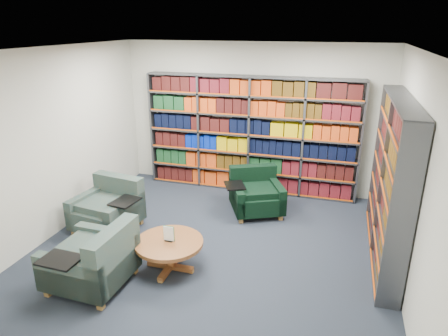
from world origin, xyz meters
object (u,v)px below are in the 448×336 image
(chair_green_right, at_px, (255,194))
(chair_teal_front, at_px, (96,262))
(chair_teal_left, at_px, (110,209))
(coffee_table, at_px, (169,247))

(chair_green_right, height_order, chair_teal_front, chair_teal_front)
(chair_teal_left, bearing_deg, chair_green_right, 30.89)
(chair_teal_left, distance_m, coffee_table, 1.61)
(chair_teal_front, height_order, coffee_table, chair_teal_front)
(chair_teal_left, bearing_deg, chair_teal_front, -64.60)
(chair_green_right, bearing_deg, coffee_table, -108.90)
(chair_teal_front, xyz_separation_m, coffee_table, (0.72, 0.58, 0.00))
(chair_teal_left, distance_m, chair_teal_front, 1.55)
(chair_green_right, xyz_separation_m, chair_teal_front, (-1.43, -2.65, 0.03))
(chair_teal_front, bearing_deg, chair_green_right, 61.70)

